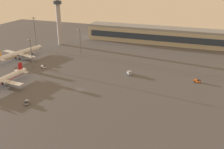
# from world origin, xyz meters

# --- Properties ---
(ground_plane) EXTENTS (416.00, 416.00, 0.00)m
(ground_plane) POSITION_xyz_m (0.00, 0.00, 0.00)
(ground_plane) COLOR #4C4C51
(terminal_building) EXTENTS (189.33, 22.40, 16.40)m
(terminal_building) POSITION_xyz_m (44.04, 133.98, 8.09)
(terminal_building) COLOR #B2AD99
(terminal_building) RESTS_ON ground
(control_tower) EXTENTS (8.00, 8.00, 48.79)m
(control_tower) POSITION_xyz_m (-68.09, 92.44, 27.79)
(control_tower) COLOR #A8A8B2
(control_tower) RESTS_ON ground
(airplane_mid_apron) EXTENTS (32.91, 42.22, 10.82)m
(airplane_mid_apron) POSITION_xyz_m (-49.00, -11.83, 4.09)
(airplane_mid_apron) COLOR silver
(airplane_mid_apron) RESTS_ON ground
(airplane_terminal_side) EXTENTS (36.60, 46.73, 12.07)m
(airplane_terminal_side) POSITION_xyz_m (-76.78, 39.71, 4.56)
(airplane_terminal_side) COLOR silver
(airplane_terminal_side) RESTS_ON ground
(baggage_tractor) EXTENTS (4.54, 3.11, 2.25)m
(baggage_tractor) POSITION_xyz_m (68.92, 37.98, 1.18)
(baggage_tractor) COLOR #D85919
(baggage_tractor) RESTS_ON ground
(maintenance_van) EXTENTS (3.92, 4.53, 2.25)m
(maintenance_van) POSITION_xyz_m (-18.79, -26.71, 1.18)
(maintenance_van) COLOR gray
(maintenance_van) RESTS_ON ground
(cargo_loader) EXTENTS (4.53, 3.07, 2.25)m
(cargo_loader) POSITION_xyz_m (-43.90, 26.70, 1.18)
(cargo_loader) COLOR white
(cargo_loader) RESTS_ON ground
(catering_truck) EXTENTS (4.88, 6.06, 3.05)m
(catering_truck) POSITION_xyz_m (22.19, 35.78, 1.58)
(catering_truck) COLOR gray
(catering_truck) RESTS_ON ground
(apron_light_west) EXTENTS (4.80, 0.90, 30.33)m
(apron_light_west) POSITION_xyz_m (-80.93, 69.94, 17.06)
(apron_light_west) COLOR slate
(apron_light_west) RESTS_ON ground
(apron_light_central) EXTENTS (4.80, 0.90, 22.31)m
(apron_light_central) POSITION_xyz_m (-52.22, 24.78, 12.94)
(apron_light_central) COLOR slate
(apron_light_central) RESTS_ON ground
(apron_light_east) EXTENTS (4.80, 0.90, 22.65)m
(apron_light_east) POSITION_xyz_m (-33.56, 69.55, 13.12)
(apron_light_east) COLOR slate
(apron_light_east) RESTS_ON ground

